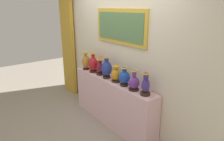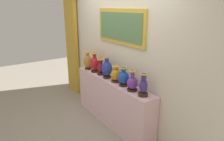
% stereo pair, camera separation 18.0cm
% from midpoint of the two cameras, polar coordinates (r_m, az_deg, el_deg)
% --- Properties ---
extents(ground_plane, '(10.68, 10.68, 0.00)m').
position_cam_midpoint_polar(ground_plane, '(3.97, 1.34, -14.43)').
color(ground_plane, gray).
extents(display_shelf, '(1.97, 0.31, 0.87)m').
position_cam_midpoint_polar(display_shelf, '(3.76, 1.39, -8.81)').
color(display_shelf, beige).
rests_on(display_shelf, ground_plane).
extents(back_wall, '(4.68, 0.14, 3.06)m').
position_cam_midpoint_polar(back_wall, '(3.54, 4.34, 8.29)').
color(back_wall, beige).
rests_on(back_wall, ground_plane).
extents(curtain_gold, '(0.54, 0.08, 2.74)m').
position_cam_midpoint_polar(curtain_gold, '(5.09, -10.28, 9.02)').
color(curtain_gold, gold).
rests_on(curtain_gold, ground_plane).
extents(vase_ochre, '(0.16, 0.16, 0.36)m').
position_cam_midpoint_polar(vase_ochre, '(4.17, -5.57, 2.55)').
color(vase_ochre, '#382319').
rests_on(vase_ochre, display_shelf).
extents(vase_crimson, '(0.18, 0.18, 0.39)m').
position_cam_midpoint_polar(vase_crimson, '(3.98, -3.62, 1.94)').
color(vase_crimson, '#382319').
rests_on(vase_crimson, display_shelf).
extents(vase_burgundy, '(0.14, 0.14, 0.31)m').
position_cam_midpoint_polar(vase_burgundy, '(3.82, -1.82, 0.88)').
color(vase_burgundy, '#382319').
rests_on(vase_burgundy, display_shelf).
extents(vase_cobalt, '(0.18, 0.18, 0.39)m').
position_cam_midpoint_polar(vase_cobalt, '(3.61, -0.03, 0.55)').
color(vase_cobalt, '#382319').
rests_on(vase_cobalt, display_shelf).
extents(vase_amber, '(0.16, 0.16, 0.29)m').
position_cam_midpoint_polar(vase_amber, '(3.45, 2.51, -1.15)').
color(vase_amber, '#382319').
rests_on(vase_amber, display_shelf).
extents(vase_sapphire, '(0.18, 0.18, 0.31)m').
position_cam_midpoint_polar(vase_sapphire, '(3.28, 4.78, -1.98)').
color(vase_sapphire, '#382319').
rests_on(vase_sapphire, display_shelf).
extents(vase_violet, '(0.17, 0.17, 0.32)m').
position_cam_midpoint_polar(vase_violet, '(3.12, 7.38, -3.46)').
color(vase_violet, '#382319').
rests_on(vase_violet, display_shelf).
extents(vase_indigo, '(0.14, 0.14, 0.34)m').
position_cam_midpoint_polar(vase_indigo, '(2.96, 10.51, -4.32)').
color(vase_indigo, '#382319').
rests_on(vase_indigo, display_shelf).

